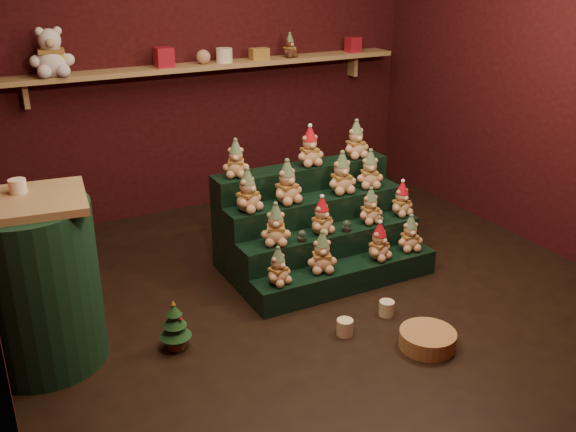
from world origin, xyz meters
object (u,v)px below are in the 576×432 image
riser_tier_front (347,277)px  mug_right (387,308)px  mini_christmas_tree (175,325)px  wicker_basket (427,339)px  brown_bear (290,46)px  snow_globe_c (379,219)px  side_table (35,283)px  snow_globe_b (346,226)px  mug_left (345,327)px  snow_globe_a (302,235)px  white_bear (50,46)px

riser_tier_front → mug_right: size_ratio=14.11×
riser_tier_front → mini_christmas_tree: (-1.30, -0.15, 0.07)m
riser_tier_front → wicker_basket: bearing=-87.5°
brown_bear → riser_tier_front: bearing=-119.2°
snow_globe_c → side_table: size_ratio=0.08×
side_table → brown_bear: 3.21m
snow_globe_c → brown_bear: 1.98m
snow_globe_c → mini_christmas_tree: 1.72m
snow_globe_b → side_table: (-2.09, -0.06, 0.09)m
riser_tier_front → brown_bear: brown_bear is taller
mug_left → riser_tier_front: bearing=56.4°
side_table → mug_left: 1.83m
side_table → wicker_basket: size_ratio=2.95×
snow_globe_a → wicker_basket: bearing=-72.9°
riser_tier_front → snow_globe_b: size_ratio=16.41×
snow_globe_a → brown_bear: 2.13m
wicker_basket → brown_bear: brown_bear is taller
mini_christmas_tree → white_bear: bearing=95.9°
mug_right → brown_bear: (0.49, 2.28, 1.37)m
mug_left → mug_right: 0.37m
mug_left → mug_right: mug_left is taller
mini_christmas_tree → mug_right: size_ratio=3.28×
snow_globe_a → mug_right: 0.75m
brown_bear → mug_right: bearing=-115.4°
snow_globe_a → snow_globe_b: snow_globe_b is taller
riser_tier_front → snow_globe_a: snow_globe_a is taller
side_table → mug_left: bearing=-12.8°
mini_christmas_tree → side_table: bearing=160.0°
snow_globe_b → mini_christmas_tree: size_ratio=0.26×
side_table → wicker_basket: bearing=-18.0°
riser_tier_front → mug_left: (-0.33, -0.49, -0.04)m
side_table → mug_right: 2.15m
riser_tier_front → white_bear: white_bear is taller
snow_globe_a → white_bear: (-1.23, 1.69, 1.15)m
snow_globe_b → mug_left: size_ratio=0.83×
snow_globe_b → white_bear: white_bear is taller
mini_christmas_tree → white_bear: (-0.21, 2.00, 1.39)m
snow_globe_a → snow_globe_c: size_ratio=1.07×
snow_globe_a → snow_globe_b: size_ratio=0.97×
mug_right → white_bear: white_bear is taller
mug_left → wicker_basket: (0.36, -0.34, 0.00)m
riser_tier_front → snow_globe_b: 0.36m
snow_globe_c → wicker_basket: 1.11m
snow_globe_a → side_table: (-1.73, -0.06, 0.09)m
riser_tier_front → snow_globe_c: snow_globe_c is taller
snow_globe_a → snow_globe_c: bearing=-0.0°
mug_left → white_bear: bearing=116.6°
snow_globe_a → mini_christmas_tree: size_ratio=0.25×
snow_globe_b → side_table: size_ratio=0.09×
riser_tier_front → side_table: size_ratio=1.40×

